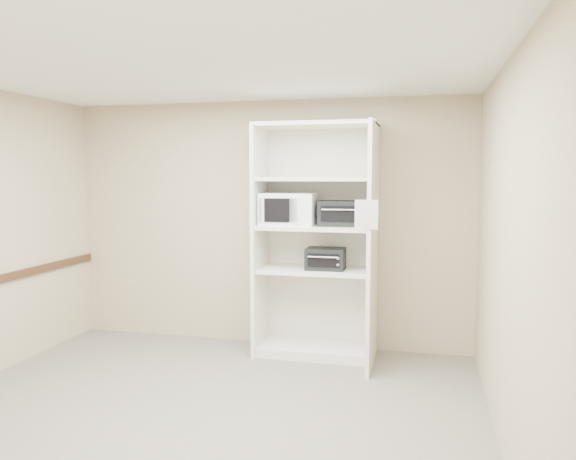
% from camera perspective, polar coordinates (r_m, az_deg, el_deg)
% --- Properties ---
extents(floor, '(4.50, 4.00, 0.01)m').
position_cam_1_polar(floor, '(4.74, -9.05, -18.00)').
color(floor, slate).
rests_on(floor, ground).
extents(ceiling, '(4.50, 4.00, 0.01)m').
position_cam_1_polar(ceiling, '(4.42, -9.61, 16.09)').
color(ceiling, white).
extents(wall_back, '(4.50, 0.02, 2.70)m').
position_cam_1_polar(wall_back, '(6.26, -2.20, 0.64)').
color(wall_back, tan).
rests_on(wall_back, ground).
extents(wall_front, '(4.50, 0.02, 2.70)m').
position_cam_1_polar(wall_front, '(2.67, -26.30, -6.66)').
color(wall_front, tan).
rests_on(wall_front, ground).
extents(wall_right, '(0.02, 4.00, 2.70)m').
position_cam_1_polar(wall_right, '(4.07, 21.31, -2.41)').
color(wall_right, tan).
rests_on(wall_right, ground).
extents(shelving_unit, '(1.24, 0.92, 2.42)m').
position_cam_1_polar(shelving_unit, '(5.84, 3.31, -1.88)').
color(shelving_unit, white).
rests_on(shelving_unit, floor).
extents(microwave, '(0.57, 0.43, 0.34)m').
position_cam_1_polar(microwave, '(5.85, 0.08, 2.14)').
color(microwave, white).
rests_on(microwave, shelving_unit).
extents(toaster_oven_upper, '(0.47, 0.36, 0.26)m').
position_cam_1_polar(toaster_oven_upper, '(5.80, 5.36, 1.71)').
color(toaster_oven_upper, black).
rests_on(toaster_oven_upper, shelving_unit).
extents(toaster_oven_lower, '(0.40, 0.31, 0.22)m').
position_cam_1_polar(toaster_oven_lower, '(5.81, 3.84, -2.93)').
color(toaster_oven_lower, black).
rests_on(toaster_oven_lower, shelving_unit).
extents(paper_sign, '(0.21, 0.02, 0.26)m').
position_cam_1_polar(paper_sign, '(5.11, 7.97, 1.56)').
color(paper_sign, white).
rests_on(paper_sign, shelving_unit).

